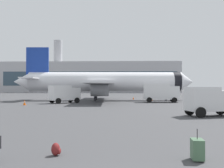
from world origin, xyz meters
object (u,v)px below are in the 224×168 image
at_px(traveller_backpack, 56,149).
at_px(safety_cone_mid, 24,103).
at_px(airplane_at_gate, 105,82).
at_px(service_truck, 64,93).
at_px(rolling_suitcase, 197,149).
at_px(fuel_truck, 161,92).
at_px(safety_cone_far, 152,99).
at_px(safety_cone_near, 133,98).
at_px(cargo_van, 210,100).

bearing_deg(traveller_backpack, safety_cone_mid, 112.17).
relative_size(airplane_at_gate, service_truck, 7.00).
height_order(rolling_suitcase, traveller_backpack, rolling_suitcase).
distance_m(fuel_truck, traveller_backpack, 38.41).
xyz_separation_m(safety_cone_mid, safety_cone_far, (19.99, 15.15, -0.06)).
height_order(service_truck, safety_cone_near, service_truck).
distance_m(cargo_van, safety_cone_near, 34.31).
xyz_separation_m(service_truck, cargo_van, (17.36, -19.60, -0.16)).
xyz_separation_m(airplane_at_gate, service_truck, (-5.99, -9.54, -2.05)).
distance_m(safety_cone_near, safety_cone_mid, 25.60).
distance_m(safety_cone_near, safety_cone_far, 5.59).
bearing_deg(safety_cone_far, fuel_truck, -82.71).
bearing_deg(safety_cone_near, safety_cone_far, -51.83).
height_order(safety_cone_near, rolling_suitcase, rolling_suitcase).
distance_m(cargo_van, traveller_backpack, 17.75).
xyz_separation_m(safety_cone_near, safety_cone_far, (3.45, -4.39, 0.02)).
bearing_deg(safety_cone_far, cargo_van, -86.06).
bearing_deg(airplane_at_gate, rolling_suitcase, -82.03).
height_order(safety_cone_far, rolling_suitcase, rolling_suitcase).
relative_size(service_truck, cargo_van, 1.08).
xyz_separation_m(rolling_suitcase, traveller_backpack, (-5.12, 0.46, -0.16)).
distance_m(service_truck, cargo_van, 26.18).
distance_m(service_truck, rolling_suitcase, 36.54).
bearing_deg(safety_cone_mid, rolling_suitcase, -60.03).
relative_size(fuel_truck, rolling_suitcase, 5.55).
bearing_deg(airplane_at_gate, safety_cone_near, 38.68).
xyz_separation_m(cargo_van, traveller_backpack, (-10.33, -14.39, -1.22)).
bearing_deg(fuel_truck, safety_cone_mid, -157.63).
bearing_deg(rolling_suitcase, cargo_van, 70.67).
bearing_deg(cargo_van, airplane_at_gate, 111.31).
bearing_deg(traveller_backpack, rolling_suitcase, -5.10).
xyz_separation_m(service_truck, safety_cone_far, (15.33, 9.86, -1.29)).
relative_size(safety_cone_near, rolling_suitcase, 0.54).
bearing_deg(rolling_suitcase, fuel_truck, 83.92).
bearing_deg(fuel_truck, traveller_backpack, -103.78).
height_order(safety_cone_far, traveller_backpack, safety_cone_far).
relative_size(safety_cone_mid, rolling_suitcase, 0.69).
bearing_deg(safety_cone_near, traveller_backpack, -95.74).
height_order(airplane_at_gate, safety_cone_mid, airplane_at_gate).
bearing_deg(traveller_backpack, safety_cone_near, 84.26).
relative_size(service_truck, safety_cone_far, 8.00).
relative_size(safety_cone_near, safety_cone_mid, 0.79).
relative_size(service_truck, rolling_suitcase, 4.64).
bearing_deg(cargo_van, fuel_truck, 92.97).
height_order(safety_cone_mid, rolling_suitcase, rolling_suitcase).
distance_m(service_truck, safety_cone_near, 18.60).
distance_m(fuel_truck, safety_cone_mid, 22.57).
distance_m(safety_cone_far, traveller_backpack, 44.63).
distance_m(safety_cone_far, rolling_suitcase, 44.42).
bearing_deg(fuel_truck, safety_cone_far, 97.29).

